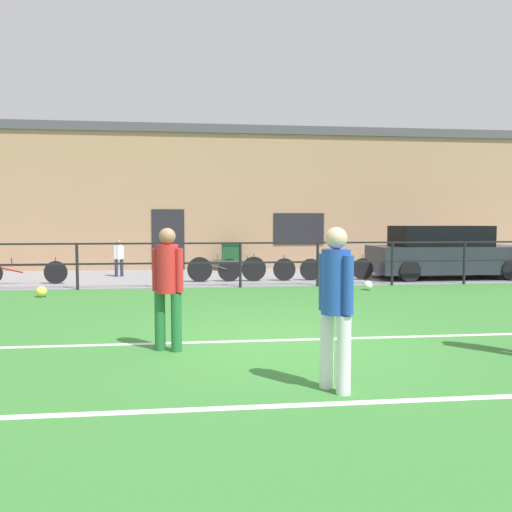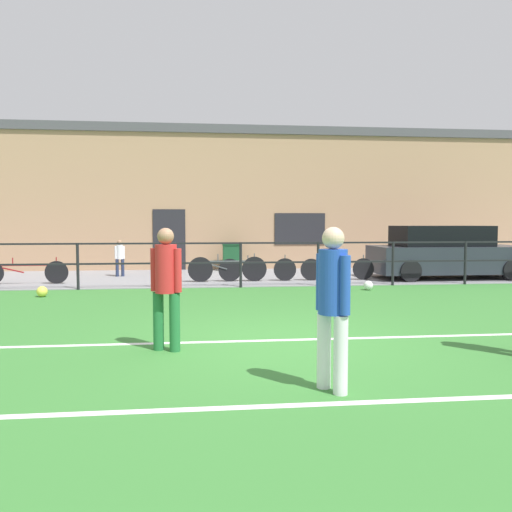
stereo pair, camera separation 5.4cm
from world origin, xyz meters
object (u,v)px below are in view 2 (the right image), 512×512
soccer_ball_match (42,292)px  bicycle_parked_1 (227,269)px  soccer_ball_spare (368,285)px  bicycle_parked_0 (24,272)px  player_striker (166,281)px  bicycle_parked_4 (257,269)px  parked_car_red (446,253)px  trash_bin_0 (232,257)px  spectator_child (120,256)px  player_winger (333,299)px  bicycle_parked_2 (337,269)px

soccer_ball_match → bicycle_parked_1: size_ratio=0.11×
soccer_ball_spare → bicycle_parked_0: (-8.70, 2.06, 0.22)m
player_striker → soccer_ball_spare: (4.54, 5.50, -0.78)m
bicycle_parked_4 → parked_car_red: bearing=2.1°
soccer_ball_match → trash_bin_0: size_ratio=0.25×
parked_car_red → bicycle_parked_4: size_ratio=2.02×
spectator_child → soccer_ball_match: bearing=58.1°
player_winger → parked_car_red: 11.26m
parked_car_red → bicycle_parked_0: parked_car_red is taller
spectator_child → bicycle_parked_0: spectator_child is taller
player_striker → parked_car_red: (7.64, 7.77, -0.15)m
player_striker → trash_bin_0: 10.92m
player_winger → parked_car_red: size_ratio=0.36×
parked_car_red → bicycle_parked_2: size_ratio=2.07×
player_striker → bicycle_parked_4: (2.05, 7.57, -0.55)m
player_striker → spectator_child: bearing=126.9°
player_winger → bicycle_parked_1: 9.37m
soccer_ball_match → parked_car_red: 10.99m
player_striker → spectator_child: (-1.93, 9.29, -0.25)m
soccer_ball_spare → bicycle_parked_2: bearing=95.8°
soccer_ball_spare → player_winger: bearing=-111.2°
soccer_ball_spare → trash_bin_0: size_ratio=0.25×
soccer_ball_match → bicycle_parked_0: size_ratio=0.11×
spectator_child → bicycle_parked_2: bearing=147.8°
soccer_ball_spare → bicycle_parked_4: bicycle_parked_4 is taller
soccer_ball_spare → trash_bin_0: bearing=119.4°
parked_car_red → trash_bin_0: 6.81m
player_striker → spectator_child: player_striker is taller
bicycle_parked_0 → bicycle_parked_4: bearing=0.0°
player_striker → bicycle_parked_2: (4.33, 7.57, -0.55)m
player_winger → trash_bin_0: size_ratio=1.71×
parked_car_red → trash_bin_0: (-6.09, 3.03, -0.26)m
spectator_child → parked_car_red: bearing=154.1°
spectator_child → trash_bin_0: spectator_child is taller
bicycle_parked_1 → bicycle_parked_2: 3.11m
player_striker → bicycle_parked_4: player_striker is taller
player_winger → spectator_child: (-3.63, 11.09, -0.26)m
trash_bin_0 → soccer_ball_match: bearing=-129.2°
soccer_ball_spare → parked_car_red: (3.10, 2.27, 0.63)m
soccer_ball_match → soccer_ball_spare: 7.57m
player_winger → bicycle_parked_0: (-5.86, 9.37, -0.57)m
player_striker → bicycle_parked_2: bearing=85.3°
bicycle_parked_1 → spectator_child: bearing=151.0°
player_winger → bicycle_parked_4: 9.39m
bicycle_parked_1 → bicycle_parked_2: bearing=0.4°
soccer_ball_spare → bicycle_parked_2: size_ratio=0.11×
bicycle_parked_2 → spectator_child: bearing=164.6°
soccer_ball_spare → trash_bin_0: (-2.99, 5.30, 0.38)m
soccer_ball_spare → bicycle_parked_4: size_ratio=0.11×
soccer_ball_spare → bicycle_parked_2: bicycle_parked_2 is taller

